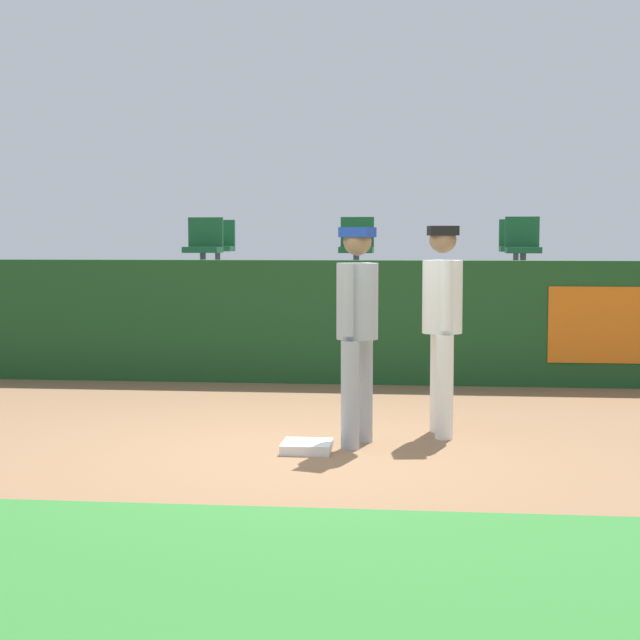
% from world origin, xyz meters
% --- Properties ---
extents(ground_plane, '(60.00, 60.00, 0.00)m').
position_xyz_m(ground_plane, '(0.00, 0.00, 0.00)').
color(ground_plane, '#846042').
extents(grass_foreground_strip, '(18.00, 2.80, 0.01)m').
position_xyz_m(grass_foreground_strip, '(0.00, -3.04, 0.00)').
color(grass_foreground_strip, '#2D722D').
rests_on(grass_foreground_strip, ground_plane).
extents(first_base, '(0.40, 0.40, 0.08)m').
position_xyz_m(first_base, '(-0.01, 0.11, 0.04)').
color(first_base, white).
rests_on(first_base, ground_plane).
extents(player_fielder_home, '(0.40, 0.59, 1.85)m').
position_xyz_m(player_fielder_home, '(1.09, 0.94, 1.07)').
color(player_fielder_home, white).
rests_on(player_fielder_home, ground_plane).
extents(player_runner_visitor, '(0.43, 0.50, 1.83)m').
position_xyz_m(player_runner_visitor, '(0.38, 0.41, 1.06)').
color(player_runner_visitor, '#9EA3AD').
rests_on(player_runner_visitor, ground_plane).
extents(field_wall, '(18.00, 0.26, 1.48)m').
position_xyz_m(field_wall, '(0.02, 4.12, 0.74)').
color(field_wall, '#19471E').
rests_on(field_wall, ground_plane).
extents(bleacher_platform, '(18.00, 4.80, 1.19)m').
position_xyz_m(bleacher_platform, '(0.00, 6.69, 0.60)').
color(bleacher_platform, '#59595E').
rests_on(bleacher_platform, ground_plane).
extents(seat_front_center, '(0.45, 0.44, 0.84)m').
position_xyz_m(seat_front_center, '(-0.00, 5.56, 1.66)').
color(seat_front_center, '#4C4C51').
rests_on(seat_front_center, bleacher_platform).
extents(seat_back_right, '(0.48, 0.44, 0.84)m').
position_xyz_m(seat_back_right, '(2.24, 7.37, 1.66)').
color(seat_back_right, '#4C4C51').
rests_on(seat_back_right, bleacher_platform).
extents(seat_front_right, '(0.45, 0.44, 0.84)m').
position_xyz_m(seat_front_right, '(2.18, 5.56, 1.66)').
color(seat_front_right, '#4C4C51').
rests_on(seat_front_right, bleacher_platform).
extents(seat_front_left, '(0.48, 0.44, 0.84)m').
position_xyz_m(seat_front_left, '(-2.08, 5.57, 1.66)').
color(seat_front_left, '#4C4C51').
rests_on(seat_front_left, bleacher_platform).
extents(seat_back_left, '(0.46, 0.44, 0.84)m').
position_xyz_m(seat_back_left, '(-2.25, 7.37, 1.66)').
color(seat_back_left, '#4C4C51').
rests_on(seat_back_left, bleacher_platform).
extents(seat_back_center, '(0.45, 0.44, 0.84)m').
position_xyz_m(seat_back_center, '(-0.14, 7.36, 1.66)').
color(seat_back_center, '#4C4C51').
rests_on(seat_back_center, bleacher_platform).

